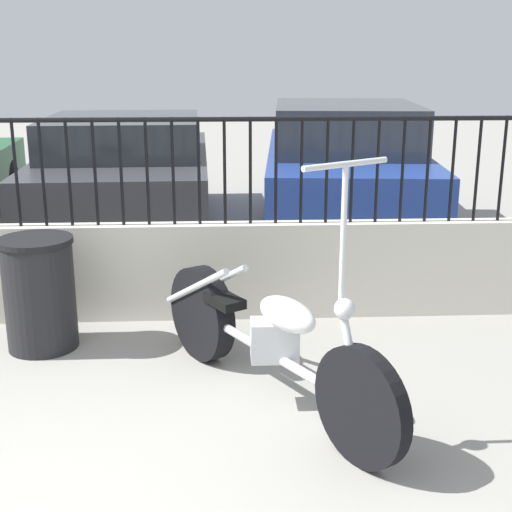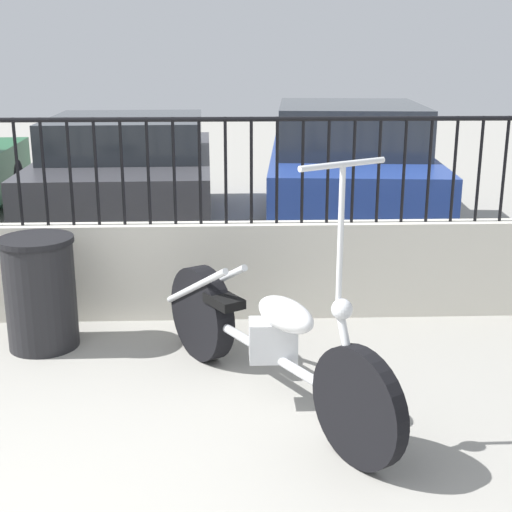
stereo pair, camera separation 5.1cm
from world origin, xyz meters
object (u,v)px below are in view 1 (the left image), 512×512
Objects in this scene: motorcycle_silver at (258,335)px; car_dark_grey at (126,172)px; trash_bin at (40,293)px; car_blue at (343,166)px.

motorcycle_silver reaches higher than car_dark_grey.
trash_bin is at bearing 175.50° from car_dark_grey.
trash_bin is at bearing -149.83° from motorcycle_silver.
car_blue reaches higher than trash_bin.
motorcycle_silver is 4.56m from car_blue.
car_blue is (1.25, 4.37, 0.34)m from motorcycle_silver.
car_dark_grey is at bearing 165.41° from motorcycle_silver.
trash_bin is 4.51m from car_blue.
motorcycle_silver is 2.49× the size of trash_bin.
car_dark_grey is (0.18, 3.55, 0.27)m from trash_bin.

